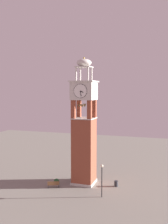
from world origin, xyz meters
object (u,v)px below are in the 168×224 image
(lamp_post, at_px, (102,175))
(trash_bin, at_px, (116,184))
(clock_tower, at_px, (84,133))
(park_bench, at_px, (53,184))

(lamp_post, xyz_separation_m, trash_bin, (-4.12, 0.99, -2.45))
(lamp_post, height_order, trash_bin, lamp_post)
(clock_tower, bearing_deg, lamp_post, 42.64)
(lamp_post, bearing_deg, clock_tower, -137.36)
(lamp_post, bearing_deg, trash_bin, 166.51)
(clock_tower, relative_size, lamp_post, 4.32)
(clock_tower, relative_size, trash_bin, 22.37)
(park_bench, distance_m, lamp_post, 7.48)
(park_bench, height_order, trash_bin, park_bench)
(clock_tower, distance_m, lamp_post, 7.05)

